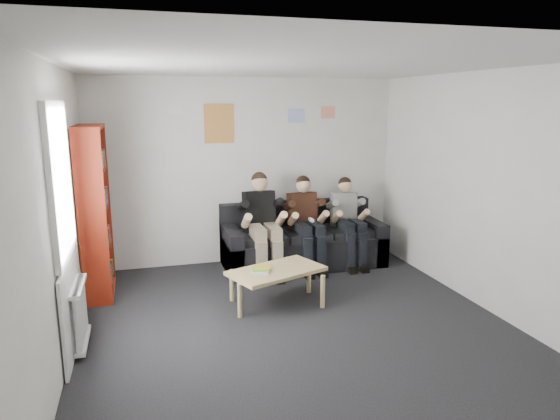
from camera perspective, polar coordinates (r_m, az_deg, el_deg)
The scene contains 14 objects.
room_shell at distance 4.99m, azimuth 2.26°, elevation 0.67°, with size 5.00×5.00×5.00m.
sofa at distance 7.36m, azimuth 2.53°, elevation -3.79°, with size 2.30×0.94×0.89m.
bookshelf at distance 6.47m, azimuth -20.32°, elevation -0.18°, with size 0.31×0.94×2.09m.
coffee_table at distance 5.89m, azimuth -0.40°, elevation -7.25°, with size 1.09×0.60×0.43m.
game_cases at distance 5.80m, azimuth -2.23°, elevation -6.80°, with size 0.23×0.20×0.05m.
person_left at distance 6.89m, azimuth -1.97°, elevation -1.65°, with size 0.43×0.91×1.40m.
person_middle at distance 7.08m, azimuth 3.08°, elevation -1.52°, with size 0.39×0.84×1.32m.
person_right at distance 7.31m, azimuth 7.84°, elevation -1.31°, with size 0.37×0.79×1.28m.
radiator at distance 5.28m, azimuth -21.83°, elevation -10.95°, with size 0.10×0.64×0.60m.
window at distance 5.07m, azimuth -23.27°, elevation -3.88°, with size 0.05×1.30×2.36m.
poster_large at distance 7.23m, azimuth -6.99°, elevation 9.78°, with size 0.42×0.01×0.55m, color gold.
poster_blue at distance 7.49m, azimuth 1.87°, elevation 10.71°, with size 0.25×0.01×0.20m, color #436EE6.
poster_pink at distance 7.65m, azimuth 5.51°, elevation 11.07°, with size 0.22×0.01×0.18m, color #C43D9E.
poster_sign at distance 7.15m, azimuth -11.88°, elevation 11.19°, with size 0.20×0.01×0.14m, color white.
Camera 1 is at (-1.52, -4.64, 2.35)m, focal length 32.00 mm.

